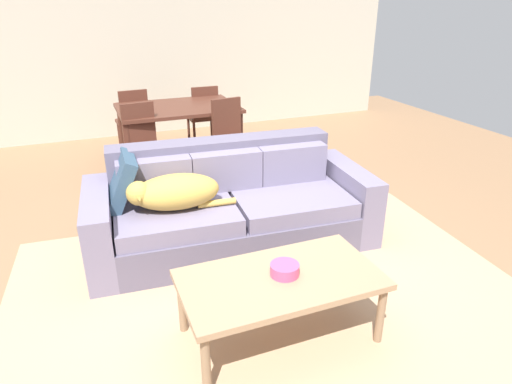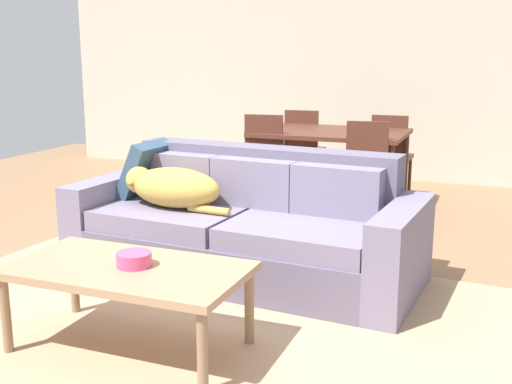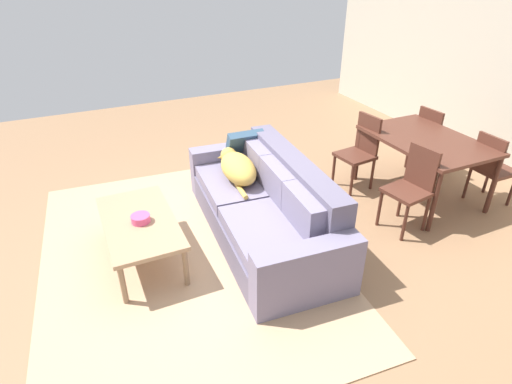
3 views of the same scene
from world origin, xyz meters
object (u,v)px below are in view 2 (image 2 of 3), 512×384
Objects in this scene: throw_pillow_by_left_arm at (145,170)px; dining_chair_near_left at (261,161)px; dining_chair_far_right at (390,152)px; coffee_table at (128,275)px; dining_chair_far_left at (303,146)px; dog_on_left_cushion at (172,187)px; couch at (246,228)px; dining_table at (331,137)px; dining_chair_near_right at (366,170)px; bowl_on_coffee_table at (134,259)px.

throw_pillow_by_left_arm is 1.46m from dining_chair_near_left.
dining_chair_near_left is 1.06× the size of dining_chair_far_right.
coffee_table is at bearing -61.94° from throw_pillow_by_left_arm.
dog_on_left_cushion is at bearing 84.13° from dining_chair_far_left.
couch is 2.09m from dining_table.
dining_chair_near_right is (1.00, 1.56, -0.08)m from dog_on_left_cushion.
throw_pillow_by_left_arm reaches higher than coffee_table.
coffee_table is at bearing -111.21° from dining_chair_near_right.
couch is 2.65× the size of dining_chair_near_right.
couch is 5.62× the size of throw_pillow_by_left_arm.
couch is 2.61× the size of dining_chair_near_left.
dining_chair_near_right is at bearing 90.32° from dining_chair_far_right.
coffee_table is 1.34× the size of dining_chair_far_left.
dining_chair_far_right is at bearing 81.34° from dining_chair_near_right.
dining_table is 0.78m from dining_chair_far_right.
bowl_on_coffee_table is (0.78, -1.38, -0.16)m from throw_pillow_by_left_arm.
dog_on_left_cushion is 0.91× the size of dining_chair_near_right.
dining_chair_far_left is at bearing 103.55° from couch.
coffee_table is (-0.12, -1.27, 0.08)m from couch.
dining_chair_near_right reaches higher than dining_chair_far_right.
dining_table is 0.79m from dining_chair_near_right.
throw_pillow_by_left_arm is 0.47× the size of dining_chair_near_right.
couch is 2.71× the size of dining_chair_far_left.
dining_chair_near_right reaches higher than throw_pillow_by_left_arm.
bowl_on_coffee_table is at bearing 23.12° from coffee_table.
dining_chair_far_left is at bearing 80.64° from dining_chair_near_left.
dining_chair_near_right is at bearing 123.29° from dining_chair_far_left.
dog_on_left_cushion is 2.93m from dining_chair_far_right.
dining_chair_near_right reaches higher than couch.
throw_pillow_by_left_arm is 0.30× the size of dining_table.
dining_chair_near_left is (-0.37, 2.80, 0.11)m from coffee_table.
dining_table is (0.89, 1.93, 0.04)m from throw_pillow_by_left_arm.
dining_chair_far_right reaches higher than dining_table.
dining_chair_far_right is (0.63, 3.90, 0.08)m from coffee_table.
dog_on_left_cushion is at bearing 70.42° from dining_chair_far_right.
dog_on_left_cushion is 0.69× the size of coffee_table.
dining_table is 1.52× the size of dining_chair_near_left.
couch is at bearing -117.52° from dining_chair_near_right.
couch is 0.93m from throw_pillow_by_left_arm.
couch is 1.61m from dining_chair_near_left.
dining_chair_near_right is 1.18m from dining_chair_far_right.
dining_table is (0.03, 2.06, 0.37)m from couch.
dining_chair_near_left is (-0.49, 1.53, 0.19)m from couch.
dining_chair_near_right is (0.99, -0.08, 0.00)m from dining_chair_near_left.
coffee_table is (0.74, -1.40, -0.24)m from throw_pillow_by_left_arm.
bowl_on_coffee_table is 0.20× the size of dining_chair_far_left.
couch is at bearing 17.26° from dog_on_left_cushion.
couch is 2.69m from dining_chair_far_right.
bowl_on_coffee_table is at bearing -110.62° from dining_chair_near_right.
dog_on_left_cushion is 1.22m from bowl_on_coffee_table.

